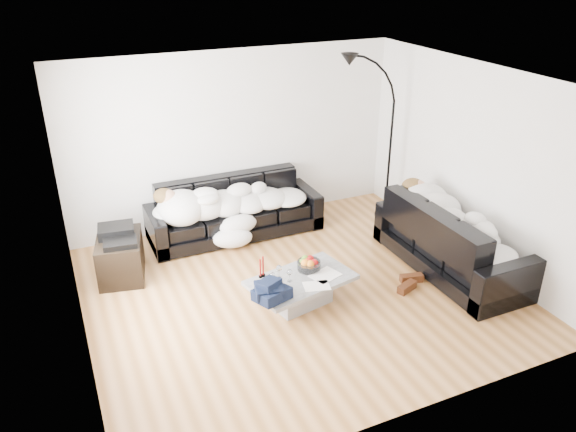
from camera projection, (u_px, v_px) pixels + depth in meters
name	position (u px, v px, depth m)	size (l,w,h in m)	color
ground	(298.00, 291.00, 6.97)	(5.00, 5.00, 0.00)	#98612D
wall_back	(234.00, 139.00, 8.26)	(5.00, 0.02, 2.60)	silver
wall_left	(67.00, 236.00, 5.49)	(0.02, 4.50, 2.60)	silver
wall_right	(472.00, 164.00, 7.32)	(0.02, 4.50, 2.60)	silver
ceiling	(300.00, 80.00, 5.84)	(5.00, 5.00, 0.00)	white
sofa_back	(235.00, 208.00, 8.19)	(2.50, 0.87, 0.82)	black
sofa_right	(452.00, 238.00, 7.27)	(2.23, 0.95, 0.90)	black
sleeper_back	(235.00, 196.00, 8.05)	(2.12, 0.73, 0.42)	white
sleeper_right	(454.00, 224.00, 7.18)	(1.91, 0.81, 0.47)	white
teal_cushion	(419.00, 200.00, 7.70)	(0.36, 0.30, 0.20)	#09433C
coffee_table	(301.00, 291.00, 6.64)	(1.22, 0.71, 0.35)	#939699
fruit_bowl	(309.00, 263.00, 6.71)	(0.28, 0.28, 0.17)	white
wine_glass_a	(279.00, 272.00, 6.54)	(0.07, 0.07, 0.17)	white
wine_glass_b	(272.00, 279.00, 6.40)	(0.07, 0.07, 0.16)	white
wine_glass_c	(290.00, 275.00, 6.47)	(0.07, 0.07, 0.16)	white
candle_left	(260.00, 268.00, 6.53)	(0.04, 0.04, 0.24)	maroon
candle_right	(263.00, 266.00, 6.55)	(0.05, 0.05, 0.26)	maroon
newspaper_a	(325.00, 275.00, 6.62)	(0.34, 0.26, 0.01)	silver
newspaper_b	(317.00, 286.00, 6.41)	(0.30, 0.21, 0.01)	silver
navy_jacket	(269.00, 285.00, 6.10)	(0.40, 0.33, 0.20)	black
shoes	(409.00, 282.00, 7.04)	(0.49, 0.36, 0.11)	#472311
av_cabinet	(121.00, 257.00, 7.18)	(0.54, 0.79, 0.54)	black
stereo	(117.00, 234.00, 7.03)	(0.44, 0.34, 0.13)	black
floor_lamp	(390.00, 148.00, 8.44)	(0.82, 0.33, 2.26)	black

